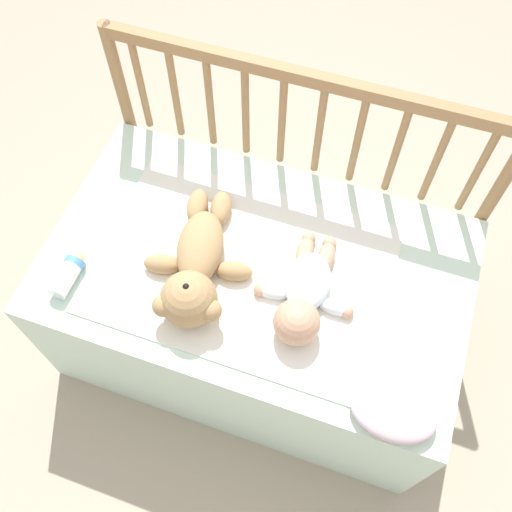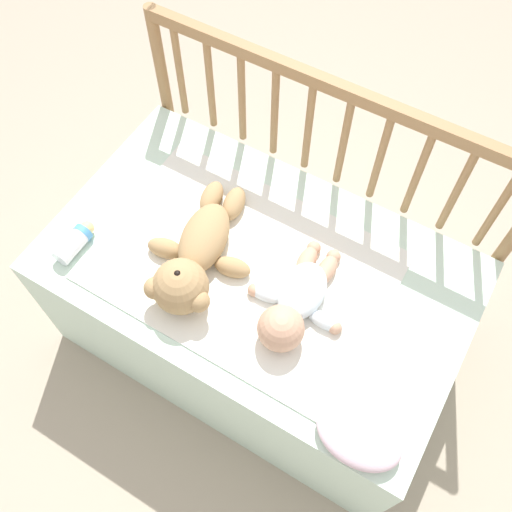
% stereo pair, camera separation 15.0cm
% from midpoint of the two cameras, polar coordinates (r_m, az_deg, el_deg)
% --- Properties ---
extents(ground_plane, '(12.00, 12.00, 0.00)m').
position_cam_midpoint_polar(ground_plane, '(2.00, 2.27, -8.01)').
color(ground_plane, tan).
extents(crib_mattress, '(1.16, 0.70, 0.50)m').
position_cam_midpoint_polar(crib_mattress, '(1.77, 2.54, -5.01)').
color(crib_mattress, silver).
rests_on(crib_mattress, ground_plane).
extents(crib_rail, '(1.16, 0.04, 0.85)m').
position_cam_midpoint_polar(crib_rail, '(1.67, 9.39, 10.37)').
color(crib_rail, '#997047').
rests_on(crib_rail, ground_plane).
extents(blanket, '(0.78, 0.54, 0.01)m').
position_cam_midpoint_polar(blanket, '(1.55, 1.41, -1.26)').
color(blanket, white).
rests_on(blanket, crib_mattress).
extents(teddy_bear, '(0.30, 0.45, 0.15)m').
position_cam_midpoint_polar(teddy_bear, '(1.50, -3.32, -0.42)').
color(teddy_bear, tan).
rests_on(teddy_bear, crib_mattress).
extents(baby, '(0.27, 0.35, 0.12)m').
position_cam_midpoint_polar(baby, '(1.46, 6.91, -4.93)').
color(baby, white).
rests_on(baby, crib_mattress).
extents(baby_bottle, '(0.05, 0.14, 0.05)m').
position_cam_midpoint_polar(baby_bottle, '(1.61, -15.14, 1.21)').
color(baby_bottle, white).
rests_on(baby_bottle, crib_mattress).
extents(small_pillow, '(0.21, 0.15, 0.06)m').
position_cam_midpoint_polar(small_pillow, '(1.39, 13.45, -17.36)').
color(small_pillow, silver).
rests_on(small_pillow, crib_mattress).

